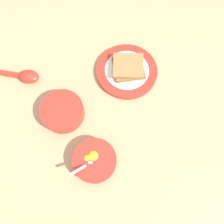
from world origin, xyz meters
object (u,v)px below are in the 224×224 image
(egg_bowl, at_px, (94,161))
(congee_bowl, at_px, (62,111))
(toast_sandwich, at_px, (128,67))
(toast_plate, at_px, (127,71))
(soup_spoon, at_px, (26,76))

(egg_bowl, height_order, congee_bowl, egg_bowl)
(toast_sandwich, bearing_deg, egg_bowl, -102.41)
(egg_bowl, bearing_deg, toast_plate, 78.03)
(toast_sandwich, bearing_deg, toast_plate, -127.06)
(soup_spoon, height_order, congee_bowl, congee_bowl)
(toast_plate, distance_m, soup_spoon, 0.35)
(egg_bowl, xyz_separation_m, soup_spoon, (-0.28, 0.26, -0.01))
(egg_bowl, distance_m, toast_sandwich, 0.34)
(toast_plate, xyz_separation_m, congee_bowl, (-0.19, -0.18, 0.02))
(egg_bowl, xyz_separation_m, congee_bowl, (-0.12, 0.14, 0.00))
(toast_plate, bearing_deg, egg_bowl, -101.97)
(congee_bowl, bearing_deg, egg_bowl, -48.84)
(congee_bowl, bearing_deg, toast_plate, 43.01)
(egg_bowl, height_order, soup_spoon, egg_bowl)
(toast_plate, distance_m, congee_bowl, 0.26)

